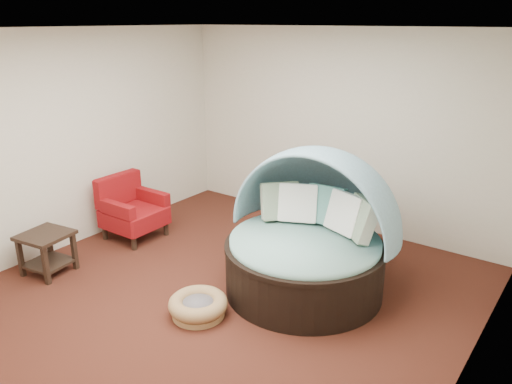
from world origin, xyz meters
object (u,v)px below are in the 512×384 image
Objects in this scene: canopy_daybed at (310,226)px; side_table at (47,247)px; red_armchair at (131,209)px; pet_basket at (198,306)px.

canopy_daybed is 3.12m from side_table.
canopy_daybed is 2.25× the size of red_armchair.
red_armchair is (-2.70, -0.24, -0.35)m from canopy_daybed.
canopy_daybed reaches higher than red_armchair.
side_table is (-2.07, -0.37, 0.22)m from pet_basket.
side_table is at bearing -152.79° from canopy_daybed.
pet_basket is 0.72× the size of red_armchair.
side_table is at bearing -169.83° from pet_basket.
pet_basket is 2.31m from red_armchair.
red_armchair is at bearing 90.84° from side_table.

